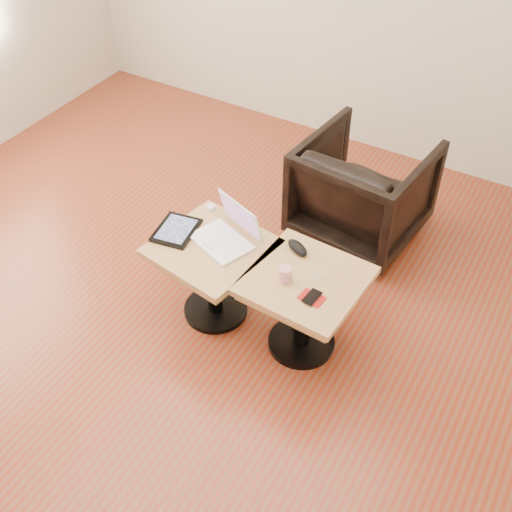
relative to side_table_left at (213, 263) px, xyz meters
The scene contains 11 objects.
room_shell 1.00m from the side_table_left, 140.26° to the right, with size 4.52×4.52×2.71m.
side_table_left is the anchor object (origin of this frame).
side_table_right 0.55m from the side_table_left, ahead, with size 0.59×0.59×0.51m.
laptop 0.20m from the side_table_left, 58.90° to the left, with size 0.39×0.36×0.22m.
tablet 0.27m from the side_table_left, behind, with size 0.25×0.29×0.02m.
charging_adapter 0.34m from the side_table_left, 123.99° to the left, with size 0.04×0.04×0.03m, color white.
glasses_case 0.48m from the side_table_left, 24.99° to the left, with size 0.15×0.06×0.05m, color black.
striped_cup 0.49m from the side_table_left, ahead, with size 0.07×0.07×0.08m, color #CA3F71.
earbuds_tangle 0.61m from the side_table_left, ahead, with size 0.07×0.04×0.01m.
phone_on_sleeve 0.65m from the side_table_left, ahead, with size 0.13×0.11×0.01m.
armchair 1.16m from the side_table_left, 68.54° to the left, with size 0.73×0.75×0.68m, color black.
Camera 1 is at (1.67, -1.92, 2.77)m, focal length 45.00 mm.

